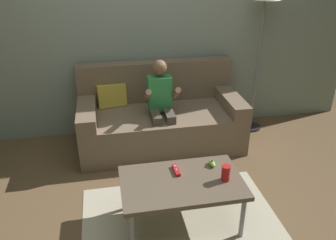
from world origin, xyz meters
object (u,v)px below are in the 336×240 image
at_px(floor_lamp, 265,2).
at_px(couch, 159,118).
at_px(coffee_table, 182,185).
at_px(game_remote_red_near_edge, 176,170).
at_px(person_seated_on_couch, 161,103).
at_px(soda_can, 226,173).
at_px(nunchuk_lime, 212,163).

bearing_deg(floor_lamp, couch, -173.28).
bearing_deg(coffee_table, game_remote_red_near_edge, 97.65).
height_order(person_seated_on_couch, soda_can, person_seated_on_couch).
distance_m(coffee_table, nunchuk_lime, 0.32).
xyz_separation_m(person_seated_on_couch, game_remote_red_near_edge, (-0.05, -0.95, -0.14)).
height_order(game_remote_red_near_edge, nunchuk_lime, nunchuk_lime).
distance_m(game_remote_red_near_edge, nunchuk_lime, 0.29).
bearing_deg(nunchuk_lime, soda_can, -78.08).
bearing_deg(floor_lamp, nunchuk_lime, -125.49).
relative_size(person_seated_on_couch, soda_can, 7.91).
bearing_deg(nunchuk_lime, person_seated_on_couch, 104.88).
relative_size(couch, nunchuk_lime, 17.90).
relative_size(person_seated_on_couch, coffee_table, 1.07).
xyz_separation_m(coffee_table, floor_lamp, (1.16, 1.39, 1.08)).
height_order(soda_can, floor_lamp, floor_lamp).
bearing_deg(soda_can, person_seated_on_couch, 104.36).
relative_size(game_remote_red_near_edge, nunchuk_lime, 1.52).
distance_m(coffee_table, game_remote_red_near_edge, 0.14).
height_order(game_remote_red_near_edge, soda_can, soda_can).
bearing_deg(person_seated_on_couch, floor_lamp, 15.64).
bearing_deg(soda_can, couch, 101.99).
height_order(couch, game_remote_red_near_edge, couch).
bearing_deg(game_remote_red_near_edge, nunchuk_lime, 5.04).
xyz_separation_m(soda_can, floor_lamp, (0.84, 1.43, 0.98)).
bearing_deg(person_seated_on_couch, couch, 86.94).
distance_m(person_seated_on_couch, coffee_table, 1.09).
xyz_separation_m(couch, game_remote_red_near_edge, (-0.06, -1.13, 0.11)).
height_order(person_seated_on_couch, game_remote_red_near_edge, person_seated_on_couch).
distance_m(nunchuk_lime, soda_can, 0.21).
height_order(person_seated_on_couch, nunchuk_lime, person_seated_on_couch).
bearing_deg(game_remote_red_near_edge, coffee_table, -82.35).
xyz_separation_m(game_remote_red_near_edge, soda_can, (0.33, -0.17, 0.05)).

